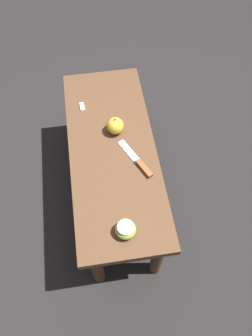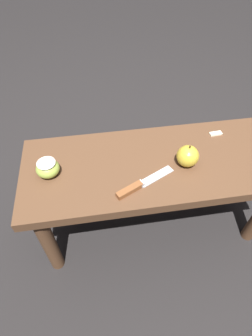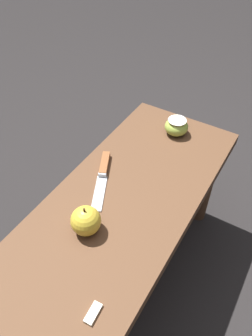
{
  "view_description": "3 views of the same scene",
  "coord_description": "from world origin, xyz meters",
  "px_view_note": "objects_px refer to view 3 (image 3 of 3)",
  "views": [
    {
      "loc": [
        -0.87,
        0.07,
        1.73
      ],
      "look_at": [
        -0.13,
        -0.04,
        0.49
      ],
      "focal_mm": 35.0,
      "sensor_mm": 36.0,
      "label": 1
    },
    {
      "loc": [
        -0.23,
        -0.67,
        1.19
      ],
      "look_at": [
        -0.13,
        -0.04,
        0.49
      ],
      "focal_mm": 28.0,
      "sensor_mm": 36.0,
      "label": 2
    },
    {
      "loc": [
        0.49,
        0.33,
        1.22
      ],
      "look_at": [
        -0.13,
        -0.04,
        0.49
      ],
      "focal_mm": 35.0,
      "sensor_mm": 36.0,
      "label": 3
    }
  ],
  "objects_px": {
    "wooden_bench": "(116,224)",
    "apple_cut": "(176,127)",
    "apple_whole": "(86,221)",
    "knife": "(103,172)"
  },
  "relations": [
    {
      "from": "wooden_bench",
      "to": "apple_cut",
      "type": "xyz_separation_m",
      "value": [
        -0.41,
        -0.0,
        0.11
      ]
    },
    {
      "from": "apple_cut",
      "to": "apple_whole",
      "type": "bearing_deg",
      "value": -3.12
    },
    {
      "from": "wooden_bench",
      "to": "knife",
      "type": "relative_size",
      "value": 4.56
    },
    {
      "from": "apple_whole",
      "to": "apple_cut",
      "type": "distance_m",
      "value": 0.51
    },
    {
      "from": "wooden_bench",
      "to": "knife",
      "type": "distance_m",
      "value": 0.17
    },
    {
      "from": "knife",
      "to": "wooden_bench",
      "type": "bearing_deg",
      "value": 22.08
    },
    {
      "from": "apple_cut",
      "to": "wooden_bench",
      "type": "bearing_deg",
      "value": 0.03
    },
    {
      "from": "apple_whole",
      "to": "apple_cut",
      "type": "bearing_deg",
      "value": 176.88
    },
    {
      "from": "knife",
      "to": "apple_whole",
      "type": "height_order",
      "value": "apple_whole"
    },
    {
      "from": "wooden_bench",
      "to": "apple_cut",
      "type": "distance_m",
      "value": 0.42
    }
  ]
}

